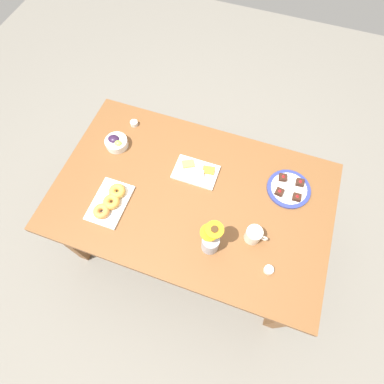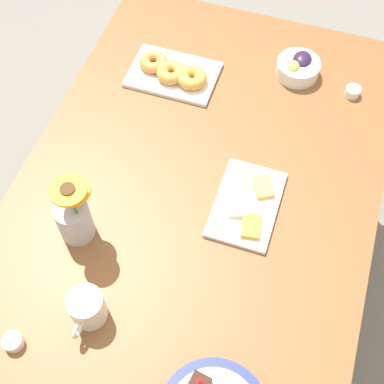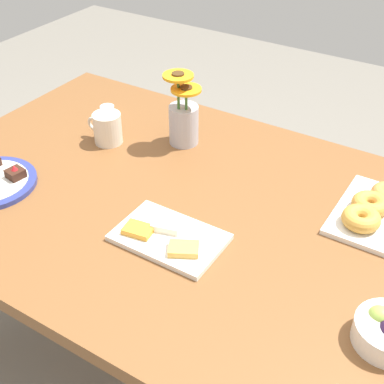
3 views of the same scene
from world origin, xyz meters
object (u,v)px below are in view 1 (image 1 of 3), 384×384
at_px(cheese_platter, 196,172).
at_px(jam_cup_honey, 269,270).
at_px(coffee_mug, 254,235).
at_px(flower_vase, 211,242).
at_px(dining_table, 192,201).
at_px(jam_cup_berry, 134,123).
at_px(grape_bowl, 116,142).
at_px(dessert_plate, 289,189).
at_px(croissant_platter, 110,202).

distance_m(cheese_platter, jam_cup_honey, 0.69).
height_order(coffee_mug, cheese_platter, coffee_mug).
height_order(cheese_platter, flower_vase, flower_vase).
bearing_deg(coffee_mug, dining_table, 161.09).
height_order(jam_cup_honey, jam_cup_berry, same).
distance_m(grape_bowl, jam_cup_honey, 1.16).
bearing_deg(grape_bowl, cheese_platter, -2.48).
height_order(jam_cup_honey, flower_vase, flower_vase).
xyz_separation_m(coffee_mug, flower_vase, (-0.20, -0.12, 0.03)).
bearing_deg(dessert_plate, jam_cup_berry, 172.56).
xyz_separation_m(dining_table, croissant_platter, (-0.42, -0.20, 0.11)).
bearing_deg(dessert_plate, jam_cup_honey, -90.80).
height_order(grape_bowl, dessert_plate, grape_bowl).
bearing_deg(dessert_plate, dining_table, -156.89).
bearing_deg(jam_cup_berry, dessert_plate, -7.44).
bearing_deg(jam_cup_honey, jam_cup_berry, 148.54).
xyz_separation_m(grape_bowl, jam_cup_berry, (0.04, 0.18, -0.01)).
height_order(grape_bowl, flower_vase, flower_vase).
bearing_deg(jam_cup_honey, flower_vase, 176.05).
distance_m(coffee_mug, dessert_plate, 0.38).
xyz_separation_m(dining_table, cheese_platter, (-0.03, 0.15, 0.10)).
bearing_deg(cheese_platter, croissant_platter, -138.08).
relative_size(jam_cup_honey, jam_cup_berry, 1.00).
bearing_deg(coffee_mug, flower_vase, -149.08).
bearing_deg(croissant_platter, dessert_plate, 24.26).
distance_m(croissant_platter, dessert_plate, 1.03).
distance_m(jam_cup_honey, dessert_plate, 0.50).
relative_size(dining_table, coffee_mug, 13.14).
height_order(croissant_platter, jam_cup_honey, croissant_platter).
bearing_deg(jam_cup_honey, coffee_mug, 130.24).
distance_m(dining_table, flower_vase, 0.36).
xyz_separation_m(croissant_platter, flower_vase, (0.61, -0.05, 0.06)).
height_order(jam_cup_berry, flower_vase, flower_vase).
xyz_separation_m(jam_cup_berry, dessert_plate, (1.04, -0.14, -0.00)).
relative_size(dining_table, jam_cup_berry, 33.33).
bearing_deg(coffee_mug, dessert_plate, 70.21).
bearing_deg(jam_cup_berry, cheese_platter, -22.54).
distance_m(dining_table, jam_cup_berry, 0.64).
distance_m(coffee_mug, cheese_platter, 0.51).
bearing_deg(dining_table, croissant_platter, -154.34).
bearing_deg(dessert_plate, flower_vase, -124.68).
bearing_deg(jam_cup_berry, dining_table, -34.26).
xyz_separation_m(cheese_platter, jam_cup_honey, (0.54, -0.43, 0.00)).
xyz_separation_m(jam_cup_honey, jam_cup_berry, (-1.04, 0.63, 0.00)).
bearing_deg(grape_bowl, croissant_platter, -69.25).
distance_m(cheese_platter, flower_vase, 0.46).
xyz_separation_m(dining_table, flower_vase, (0.19, -0.25, 0.17)).
relative_size(cheese_platter, croissant_platter, 0.93).
distance_m(grape_bowl, croissant_platter, 0.40).
bearing_deg(jam_cup_honey, croissant_platter, 175.34).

